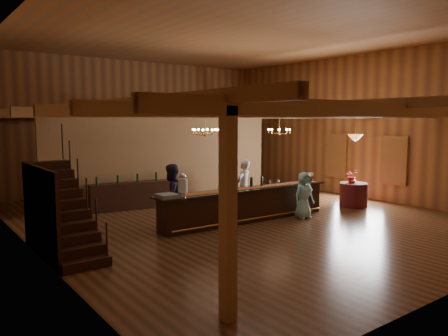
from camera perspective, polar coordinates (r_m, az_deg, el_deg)
floor at (r=13.72m, az=1.68°, el=-6.32°), size 14.00×14.00×0.00m
ceiling at (r=13.62m, az=1.76°, el=16.88°), size 14.00×14.00×0.00m
wall_back at (r=19.38m, az=-11.26°, el=5.45°), size 12.00×0.10×5.50m
wall_left at (r=10.77m, az=-24.32°, el=4.42°), size 0.10×14.00×5.50m
wall_right at (r=17.74m, az=17.19°, el=5.22°), size 0.10×14.00×5.50m
beam_grid at (r=13.79m, az=0.41°, el=7.31°), size 11.90×13.90×0.39m
support_posts at (r=13.08m, az=3.06°, el=0.16°), size 9.20×10.20×3.20m
partition_wall at (r=16.10m, az=-7.44°, el=1.09°), size 9.00×0.18×3.10m
window_right_front at (r=16.86m, az=21.33°, el=0.94°), size 0.12×1.05×1.75m
window_right_back at (r=18.37m, az=14.46°, el=1.58°), size 0.12×1.05×1.75m
staircase at (r=10.37m, az=-20.03°, el=-5.19°), size 1.00×2.80×2.00m
backroom_boxes at (r=18.07m, az=-9.91°, el=-1.64°), size 4.10×0.60×1.10m
tasting_bar at (r=13.01m, az=2.93°, el=-4.78°), size 5.90×0.93×0.99m
beverage_dispenser at (r=11.76m, az=-5.41°, el=-2.19°), size 0.26×0.26×0.60m
glass_rack_tray at (r=11.48m, az=-7.43°, el=-3.63°), size 0.50×0.50×0.10m
raffle_drum at (r=14.56m, az=11.03°, el=-1.08°), size 0.34×0.24×0.30m
bar_bottle_0 at (r=13.16m, az=3.55°, el=-1.87°), size 0.07×0.07×0.30m
bar_bottle_1 at (r=13.17m, az=3.61°, el=-1.87°), size 0.07×0.07×0.30m
bar_bottle_2 at (r=13.42m, az=4.94°, el=-1.73°), size 0.07×0.07×0.30m
backbar_shelf at (r=15.13m, az=-11.18°, el=-3.49°), size 3.27×0.96×0.91m
round_table at (r=15.85m, az=16.55°, el=-3.36°), size 0.95×0.95×0.82m
chandelier_left at (r=13.58m, az=-2.47°, el=4.80°), size 0.80×0.80×0.71m
chandelier_right at (r=15.94m, az=7.21°, el=4.82°), size 0.80×0.80×0.76m
pendant_lamp at (r=15.65m, az=16.78°, el=3.85°), size 0.52×0.52×0.90m
bartender at (r=13.90m, az=2.55°, el=-2.50°), size 0.74×0.60×1.74m
staff_second at (r=12.25m, az=-6.94°, el=-3.64°), size 1.03×0.90×1.79m
guest at (r=13.54m, az=10.41°, el=-3.52°), size 0.74×0.52×1.43m
floor_plant at (r=16.47m, az=0.26°, el=-2.21°), size 0.75×0.69×1.12m
table_flowers at (r=15.81m, az=16.34°, el=-1.00°), size 0.53×0.50×0.48m
table_vase at (r=15.73m, az=16.54°, el=-1.38°), size 0.18×0.18×0.29m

